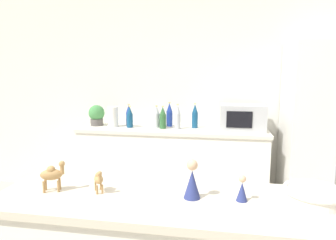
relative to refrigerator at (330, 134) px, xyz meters
name	(u,v)px	position (x,y,z in m)	size (l,w,h in m)	color
wall_back	(204,95)	(-1.32, 0.40, 0.36)	(8.00, 0.06, 2.55)	silver
back_counter	(172,166)	(-1.65, 0.07, -0.46)	(2.12, 0.63, 0.92)	white
refrigerator	(330,134)	(0.00, 0.00, 0.00)	(0.88, 0.72, 1.84)	silver
potted_plant	(97,115)	(-2.57, 0.07, 0.13)	(0.19, 0.19, 0.25)	#595451
paper_towel_roll	(113,117)	(-2.35, 0.02, 0.12)	(0.12, 0.12, 0.23)	white
microwave	(242,117)	(-0.88, 0.09, 0.14)	(0.48, 0.37, 0.28)	#B2B5BA
back_bottle_0	(178,117)	(-1.59, 0.02, 0.13)	(0.07, 0.07, 0.28)	#B2B7BC
back_bottle_1	(129,116)	(-2.18, 0.10, 0.12)	(0.07, 0.07, 0.26)	navy
back_bottle_2	(157,117)	(-1.84, 0.07, 0.12)	(0.07, 0.07, 0.25)	#B2B7BC
back_bottle_3	(169,115)	(-1.70, 0.17, 0.13)	(0.07, 0.07, 0.28)	navy
back_bottle_4	(163,118)	(-1.75, 0.01, 0.12)	(0.08, 0.08, 0.25)	#2D6033
back_bottle_5	(195,116)	(-1.40, 0.12, 0.13)	(0.07, 0.07, 0.28)	navy
back_bottle_6	(130,117)	(-2.14, 0.01, 0.12)	(0.07, 0.07, 0.25)	navy
fruit_bowl	(314,194)	(-0.71, -1.97, 0.10)	(0.26, 0.26, 0.06)	white
camel_figurine	(52,174)	(-1.87, -2.05, 0.15)	(0.12, 0.08, 0.14)	#A87F4C
camel_figurine_second	(99,179)	(-1.65, -2.03, 0.14)	(0.07, 0.09, 0.11)	#A87F4C
wise_man_figurine_crimson	(242,190)	(-1.01, -2.01, 0.12)	(0.05, 0.05, 0.11)	navy
wise_man_figurine_purple	(192,182)	(-1.22, -2.02, 0.15)	(0.07, 0.07, 0.17)	navy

